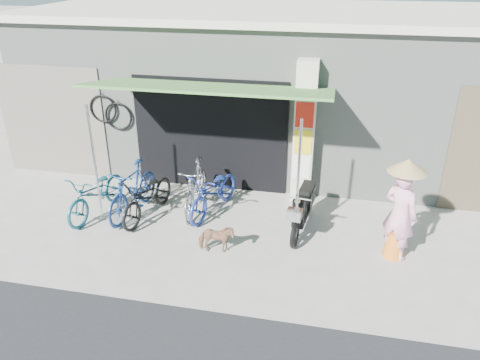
% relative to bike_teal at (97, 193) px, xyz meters
% --- Properties ---
extents(ground, '(80.00, 80.00, 0.00)m').
position_rel_bike_teal_xyz_m(ground, '(3.13, -0.88, -0.47)').
color(ground, '#A9A399').
rests_on(ground, ground).
extents(bicycle_shop, '(12.30, 5.30, 3.66)m').
position_rel_bike_teal_xyz_m(bicycle_shop, '(3.13, 4.21, 1.36)').
color(bicycle_shop, gray).
rests_on(bicycle_shop, ground).
extents(shop_pillar, '(0.42, 0.44, 3.00)m').
position_rel_bike_teal_xyz_m(shop_pillar, '(3.98, 1.56, 1.03)').
color(shop_pillar, beige).
rests_on(shop_pillar, ground).
extents(awning, '(4.60, 1.88, 2.72)m').
position_rel_bike_teal_xyz_m(awning, '(2.23, 0.74, 2.04)').
color(awning, '#406E31').
rests_on(awning, ground).
extents(neighbour_left, '(2.60, 0.06, 2.60)m').
position_rel_bike_teal_xyz_m(neighbour_left, '(-1.87, 1.71, 0.83)').
color(neighbour_left, '#6B665B').
rests_on(neighbour_left, ground).
extents(bike_teal, '(0.89, 1.87, 0.94)m').
position_rel_bike_teal_xyz_m(bike_teal, '(0.00, 0.00, 0.00)').
color(bike_teal, '#175768').
rests_on(bike_teal, ground).
extents(bike_blue, '(0.74, 1.84, 1.07)m').
position_rel_bike_teal_xyz_m(bike_blue, '(0.72, 0.16, 0.07)').
color(bike_blue, navy).
rests_on(bike_blue, ground).
extents(bike_black, '(0.91, 1.83, 0.92)m').
position_rel_bike_teal_xyz_m(bike_black, '(1.06, 0.11, -0.01)').
color(bike_black, black).
rests_on(bike_black, ground).
extents(bike_silver, '(0.59, 1.80, 1.06)m').
position_rel_bike_teal_xyz_m(bike_silver, '(1.92, 0.55, 0.06)').
color(bike_silver, '#A3A4A8').
rests_on(bike_silver, ground).
extents(bike_navy, '(1.08, 1.89, 0.94)m').
position_rel_bike_teal_xyz_m(bike_navy, '(2.31, 0.55, -0.00)').
color(bike_navy, '#203995').
rests_on(bike_navy, ground).
extents(street_dog, '(0.69, 0.40, 0.55)m').
position_rel_bike_teal_xyz_m(street_dog, '(2.70, -0.85, -0.20)').
color(street_dog, tan).
rests_on(street_dog, ground).
extents(moped, '(0.52, 1.76, 1.00)m').
position_rel_bike_teal_xyz_m(moped, '(4.13, 0.27, -0.02)').
color(moped, black).
rests_on(moped, ground).
extents(nun, '(0.73, 0.68, 1.85)m').
position_rel_bike_teal_xyz_m(nun, '(5.79, -0.32, 0.44)').
color(nun, '#EB9EBC').
rests_on(nun, ground).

